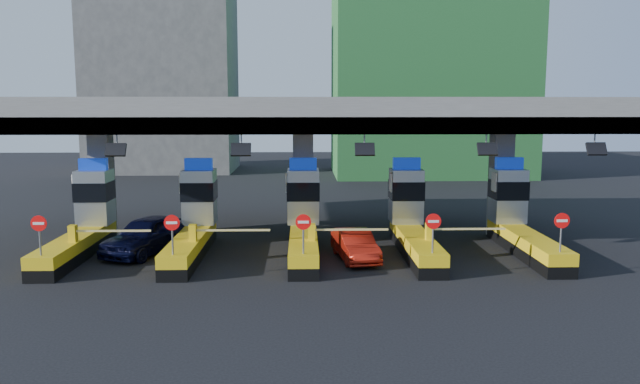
{
  "coord_description": "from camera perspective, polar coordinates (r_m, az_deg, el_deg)",
  "views": [
    {
      "loc": [
        -0.01,
        -28.04,
        6.71
      ],
      "look_at": [
        0.76,
        0.0,
        2.75
      ],
      "focal_mm": 35.0,
      "sensor_mm": 36.0,
      "label": 1
    }
  ],
  "objects": [
    {
      "name": "toll_lane_left",
      "position": [
        29.24,
        -11.39,
        -2.6
      ],
      "size": [
        4.43,
        8.0,
        4.16
      ],
      "color": "black",
      "rests_on": "ground"
    },
    {
      "name": "toll_lane_center",
      "position": [
        28.81,
        -1.53,
        -2.6
      ],
      "size": [
        4.43,
        8.0,
        4.16
      ],
      "color": "black",
      "rests_on": "ground"
    },
    {
      "name": "ground",
      "position": [
        28.83,
        -1.53,
        -5.43
      ],
      "size": [
        120.0,
        120.0,
        0.0
      ],
      "primitive_type": "plane",
      "color": "black",
      "rests_on": "ground"
    },
    {
      "name": "toll_lane_far_left",
      "position": [
        30.49,
        -20.69,
        -2.52
      ],
      "size": [
        4.43,
        8.0,
        4.16
      ],
      "color": "black",
      "rests_on": "ground"
    },
    {
      "name": "red_car",
      "position": [
        27.15,
        3.23,
        -4.88
      ],
      "size": [
        2.01,
        4.13,
        1.3
      ],
      "primitive_type": "imported",
      "rotation": [
        0.0,
        0.0,
        0.16
      ],
      "color": "#A1180C",
      "rests_on": "ground"
    },
    {
      "name": "van",
      "position": [
        29.29,
        -15.51,
        -3.8
      ],
      "size": [
        3.82,
        5.39,
        1.71
      ],
      "primitive_type": "imported",
      "rotation": [
        0.0,
        0.0,
        -0.4
      ],
      "color": "black",
      "rests_on": "ground"
    },
    {
      "name": "bg_building_concrete",
      "position": [
        65.59,
        -14.1,
        9.8
      ],
      "size": [
        14.0,
        10.0,
        18.0
      ],
      "primitive_type": "cube",
      "color": "#4C4C49",
      "rests_on": "ground"
    },
    {
      "name": "toll_lane_right",
      "position": [
        29.24,
        8.32,
        -2.52
      ],
      "size": [
        4.43,
        8.0,
        4.16
      ],
      "color": "black",
      "rests_on": "ground"
    },
    {
      "name": "bg_building_scaffold",
      "position": [
        61.66,
        10.0,
        14.71
      ],
      "size": [
        18.0,
        12.0,
        28.0
      ],
      "primitive_type": "cube",
      "color": "#1E5926",
      "rests_on": "ground"
    },
    {
      "name": "toll_canopy",
      "position": [
        30.91,
        -1.57,
        6.96
      ],
      "size": [
        28.0,
        12.09,
        7.0
      ],
      "color": "slate",
      "rests_on": "ground"
    },
    {
      "name": "toll_lane_far_right",
      "position": [
        30.5,
        17.62,
        -2.38
      ],
      "size": [
        4.43,
        8.0,
        4.16
      ],
      "color": "black",
      "rests_on": "ground"
    }
  ]
}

